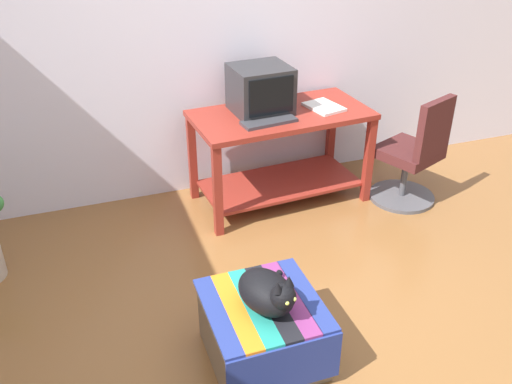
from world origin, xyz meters
TOP-DOWN VIEW (x-y plane):
  - ground_plane at (0.00, 0.00)m, footprint 14.00×14.00m
  - back_wall at (0.00, 2.05)m, footprint 8.00×0.10m
  - desk at (0.47, 1.60)m, footprint 1.37×0.75m
  - tv_monitor at (0.33, 1.67)m, footprint 0.44×0.42m
  - keyboard at (0.31, 1.44)m, footprint 0.42×0.20m
  - book at (0.81, 1.57)m, footprint 0.27×0.33m
  - ottoman_with_blanket at (-0.24, 0.04)m, footprint 0.59×0.62m
  - cat at (-0.24, -0.01)m, footprint 0.34×0.43m
  - office_chair at (1.43, 1.22)m, footprint 0.55×0.55m
  - pen at (0.79, 1.65)m, footprint 0.12×0.08m

SIDE VIEW (x-z plane):
  - ground_plane at x=0.00m, z-range 0.00..0.00m
  - ottoman_with_blanket at x=-0.24m, z-range 0.00..0.38m
  - office_chair at x=1.43m, z-range -0.06..0.83m
  - cat at x=-0.24m, z-range 0.35..0.61m
  - desk at x=0.47m, z-range 0.13..0.88m
  - pen at x=0.79m, z-range 0.74..0.75m
  - book at x=0.81m, z-range 0.74..0.76m
  - keyboard at x=0.31m, z-range 0.74..0.77m
  - tv_monitor at x=0.33m, z-range 0.74..1.08m
  - back_wall at x=0.00m, z-range 0.00..2.60m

